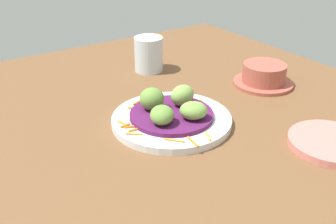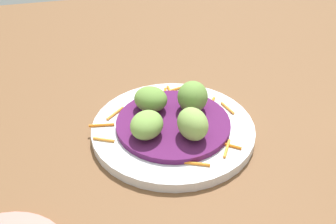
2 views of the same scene
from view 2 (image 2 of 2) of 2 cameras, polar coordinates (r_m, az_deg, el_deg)
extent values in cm
cube|color=brown|center=(65.34, 0.19, -2.39)|extent=(110.00, 110.00, 2.00)
cylinder|color=silver|center=(62.44, 0.35, -2.47)|extent=(23.54, 23.54, 1.43)
cylinder|color=#51194C|center=(61.74, 0.36, -1.63)|extent=(16.42, 16.42, 0.86)
cylinder|color=orange|center=(65.66, 8.03, 0.28)|extent=(1.24, 3.16, 0.40)
cylinder|color=orange|center=(64.77, -7.02, -0.18)|extent=(2.96, 2.80, 0.40)
cylinder|color=orange|center=(68.79, -1.56, 2.47)|extent=(0.67, 2.35, 0.40)
cylinder|color=orange|center=(58.46, 7.79, -4.81)|extent=(2.17, 3.38, 0.40)
cylinder|color=orange|center=(67.21, 5.79, 1.39)|extent=(1.70, 2.00, 0.40)
cylinder|color=orange|center=(62.64, -8.78, -1.76)|extent=(3.66, 0.85, 0.40)
cylinder|color=orange|center=(58.98, 8.48, -4.46)|extent=(2.35, 1.89, 0.40)
cylinder|color=orange|center=(55.81, 3.86, -6.84)|extent=(3.35, 1.69, 0.40)
cylinder|color=orange|center=(69.31, -2.70, 2.72)|extent=(2.17, 2.59, 0.40)
cylinder|color=orange|center=(69.91, 1.07, 3.07)|extent=(2.63, 1.07, 0.40)
cylinder|color=orange|center=(69.11, -0.45, 2.65)|extent=(1.12, 2.21, 0.40)
cylinder|color=orange|center=(69.77, 0.18, 3.01)|extent=(0.54, 2.00, 0.40)
cylinder|color=orange|center=(60.03, -8.50, -3.64)|extent=(2.95, 1.65, 0.40)
ellipsoid|color=#759E47|center=(58.20, -2.83, -1.71)|extent=(6.50, 6.77, 3.39)
ellipsoid|color=#84A851|center=(57.71, 3.28, -1.58)|extent=(4.63, 5.64, 4.22)
ellipsoid|color=olive|center=(62.67, 3.33, 1.94)|extent=(5.80, 6.09, 4.51)
ellipsoid|color=olive|center=(63.17, -2.30, 1.72)|extent=(6.66, 6.57, 3.48)
camera|label=1|loc=(0.98, -46.14, 25.80)|focal=42.86mm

